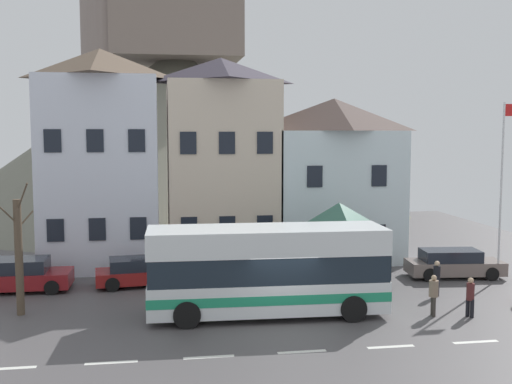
{
  "coord_description": "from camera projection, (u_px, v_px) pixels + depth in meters",
  "views": [
    {
      "loc": [
        -4.44,
        -21.29,
        7.06
      ],
      "look_at": [
        -0.38,
        4.54,
        4.49
      ],
      "focal_mm": 43.17,
      "sensor_mm": 36.0,
      "label": 1
    }
  ],
  "objects": [
    {
      "name": "ground_plane",
      "position": [
        286.0,
        328.0,
        22.31
      ],
      "size": [
        40.0,
        60.0,
        0.07
      ],
      "color": "#504D4E"
    },
    {
      "name": "townhouse_00",
      "position": [
        102.0,
        157.0,
        32.75
      ],
      "size": [
        5.86,
        6.79,
        11.41
      ],
      "color": "silver",
      "rests_on": "ground_plane"
    },
    {
      "name": "townhouse_01",
      "position": [
        221.0,
        161.0,
        33.28
      ],
      "size": [
        5.71,
        5.84,
        10.99
      ],
      "color": "beige",
      "rests_on": "ground_plane"
    },
    {
      "name": "townhouse_02",
      "position": [
        333.0,
        179.0,
        33.99
      ],
      "size": [
        6.83,
        5.12,
        8.87
      ],
      "color": "silver",
      "rests_on": "ground_plane"
    },
    {
      "name": "hilltop_castle",
      "position": [
        176.0,
        126.0,
        54.63
      ],
      "size": [
        40.88,
        40.88,
        23.39
      ],
      "color": "#6A695C",
      "rests_on": "ground_plane"
    },
    {
      "name": "transit_bus",
      "position": [
        267.0,
        271.0,
        23.59
      ],
      "size": [
        9.18,
        2.97,
        3.42
      ],
      "rotation": [
        0.0,
        0.0,
        -0.03
      ],
      "color": "silver",
      "rests_on": "ground_plane"
    },
    {
      "name": "bus_shelter",
      "position": [
        339.0,
        219.0,
        28.0
      ],
      "size": [
        3.6,
        3.6,
        3.85
      ],
      "color": "#473D33",
      "rests_on": "ground_plane"
    },
    {
      "name": "parked_car_00",
      "position": [
        453.0,
        264.0,
        29.9
      ],
      "size": [
        4.71,
        2.18,
        1.35
      ],
      "rotation": [
        0.0,
        0.0,
        -0.1
      ],
      "color": "slate",
      "rests_on": "ground_plane"
    },
    {
      "name": "parked_car_01",
      "position": [
        141.0,
        272.0,
        28.3
      ],
      "size": [
        4.4,
        2.2,
        1.29
      ],
      "rotation": [
        0.0,
        0.0,
        0.11
      ],
      "color": "maroon",
      "rests_on": "ground_plane"
    },
    {
      "name": "parked_car_02",
      "position": [
        23.0,
        275.0,
        27.34
      ],
      "size": [
        4.1,
        2.07,
        1.44
      ],
      "rotation": [
        0.0,
        0.0,
        -0.02
      ],
      "color": "maroon",
      "rests_on": "ground_plane"
    },
    {
      "name": "pedestrian_00",
      "position": [
        370.0,
        273.0,
        26.85
      ],
      "size": [
        0.31,
        0.31,
        1.61
      ],
      "color": "#2D2D38",
      "rests_on": "ground_plane"
    },
    {
      "name": "pedestrian_01",
      "position": [
        470.0,
        296.0,
        23.43
      ],
      "size": [
        0.3,
        0.32,
        1.53
      ],
      "color": "black",
      "rests_on": "ground_plane"
    },
    {
      "name": "pedestrian_02",
      "position": [
        437.0,
        277.0,
        26.36
      ],
      "size": [
        0.31,
        0.29,
        1.55
      ],
      "color": "#2D2D38",
      "rests_on": "ground_plane"
    },
    {
      "name": "pedestrian_03",
      "position": [
        434.0,
        292.0,
        23.55
      ],
      "size": [
        0.36,
        0.36,
        1.6
      ],
      "color": "#38332D",
      "rests_on": "ground_plane"
    },
    {
      "name": "public_bench",
      "position": [
        325.0,
        267.0,
        30.13
      ],
      "size": [
        1.43,
        0.48,
        0.87
      ],
      "color": "#473828",
      "rests_on": "ground_plane"
    },
    {
      "name": "flagpole",
      "position": [
        503.0,
        180.0,
        28.89
      ],
      "size": [
        0.95,
        0.1,
        8.41
      ],
      "color": "silver",
      "rests_on": "ground_plane"
    },
    {
      "name": "bare_tree_00",
      "position": [
        19.0,
        255.0,
        23.59
      ],
      "size": [
        1.23,
        2.04,
        5.2
      ],
      "color": "brown",
      "rests_on": "ground_plane"
    }
  ]
}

